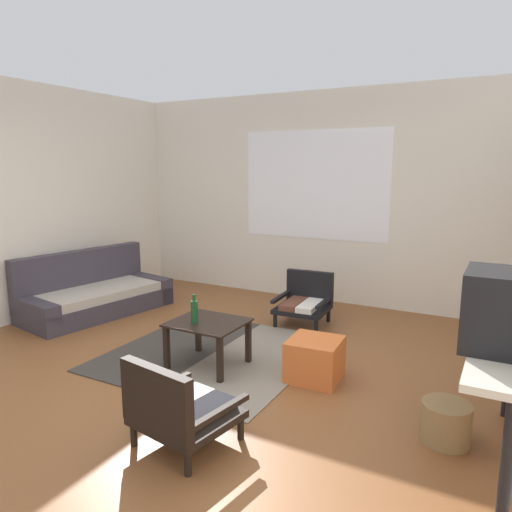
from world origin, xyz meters
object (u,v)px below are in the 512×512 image
Objects in this scene: armchair_by_window at (305,300)px; armchair_striped_foreground at (178,409)px; coffee_table at (208,330)px; ottoman_orange at (315,359)px; wicker_basket at (446,423)px; glass_bottle at (194,311)px; couch at (94,295)px.

armchair_striped_foreground is (0.26, -2.66, 0.00)m from armchair_by_window.
ottoman_orange is (0.92, 0.21, -0.17)m from coffee_table.
wicker_basket is (1.72, -1.78, -0.14)m from armchair_by_window.
wicker_basket is (2.08, -0.16, -0.39)m from glass_bottle.
glass_bottle is (-0.36, -1.62, 0.26)m from armchair_by_window.
armchair_by_window is at bearing 79.44° from coffee_table.
armchair_striped_foreground is 1.56× the size of ottoman_orange.
ottoman_orange is 1.34× the size of wicker_basket.
coffee_table is at bearing -17.56° from couch.
armchair_by_window is 0.89× the size of armchair_striped_foreground.
ottoman_orange is 1.10m from glass_bottle.
glass_bottle is 0.83× the size of wicker_basket.
ottoman_orange is at bearing 74.09° from armchair_striped_foreground.
coffee_table is 1.50× the size of ottoman_orange.
couch is 2.56m from armchair_by_window.
wicker_basket is (1.47, 0.87, -0.14)m from armchair_striped_foreground.
glass_bottle is (-1.00, -0.31, 0.35)m from ottoman_orange.
coffee_table is 0.96× the size of armchair_striped_foreground.
armchair_striped_foreground is at bearing -149.20° from wicker_basket.
ottoman_orange reaches higher than wicker_basket.
glass_bottle reaches higher than ottoman_orange.
armchair_striped_foreground reaches higher than wicker_basket.
armchair_by_window reaches higher than wicker_basket.
ottoman_orange is at bearing 156.57° from wicker_basket.
wicker_basket is at bearing 30.80° from armchair_striped_foreground.
ottoman_orange is (3.05, -0.46, -0.05)m from couch.
couch reaches higher than armchair_striped_foreground.
couch is 7.06× the size of glass_bottle.
glass_bottle is at bearing -102.41° from armchair_by_window.
ottoman_orange is at bearing 17.10° from glass_bottle.
armchair_striped_foreground is at bearing -59.46° from glass_bottle.
coffee_table is 1.08× the size of armchair_by_window.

